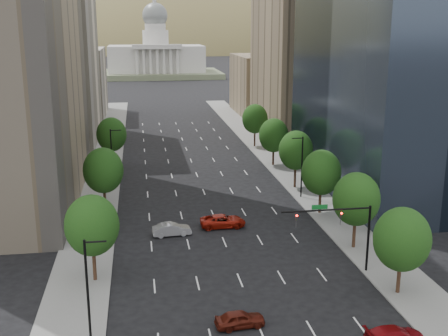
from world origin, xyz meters
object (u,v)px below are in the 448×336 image
car_maroon (240,319)px  traffic_signal (345,225)px  car_red_far (223,221)px  car_red_near (395,335)px  car_silver (172,229)px  capitol (156,58)px

car_maroon → traffic_signal: bearing=-60.4°
traffic_signal → car_red_far: (-9.95, 14.90, -4.39)m
car_red_near → car_red_far: size_ratio=0.86×
car_red_near → car_maroon: car_maroon is taller
car_red_near → car_silver: size_ratio=1.05×
capitol → car_maroon: bearing=-90.4°
car_maroon → car_red_far: bearing=-11.0°
car_red_near → car_red_far: (-9.40, 27.77, 0.08)m
capitol → car_silver: bearing=-91.6°
car_red_near → car_red_far: car_red_far is taller
car_maroon → car_red_far: (2.15, 23.46, 0.07)m
capitol → car_red_near: (9.98, -232.58, -7.88)m
car_red_near → traffic_signal: bearing=-2.7°
capitol → car_silver: 206.93m
traffic_signal → car_silver: (-16.38, 13.01, -4.42)m
traffic_signal → capitol: (-10.53, 219.71, 3.40)m
car_red_far → car_red_near: bearing=-162.0°
car_silver → car_red_far: (6.43, 1.90, 0.02)m
car_silver → capitol: bearing=-6.7°
capitol → car_silver: capitol is taller
capitol → car_silver: (-5.85, -206.70, -7.82)m
car_silver → car_red_far: car_red_far is taller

